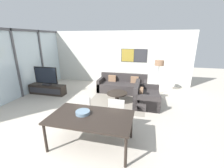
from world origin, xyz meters
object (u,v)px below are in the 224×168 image
Objects in this scene: television at (46,76)px; fruit_bowl at (83,112)px; tv_console at (48,89)px; sofa_main at (123,86)px; dining_table at (91,119)px; floor_lamp at (159,65)px; dining_chair_left at (85,109)px; dining_chair_centre at (117,112)px; sofa_side at (145,97)px; coffee_table at (117,95)px.

television reaches higher than fruit_bowl.
sofa_main reaches higher than tv_console.
dining_table is at bearing -16.00° from fruit_bowl.
floor_lamp reaches higher than dining_table.
sofa_main is at bearing 85.45° from fruit_bowl.
dining_chair_left is 0.62× the size of floor_lamp.
dining_chair_centre is at bearing -0.29° from dining_chair_left.
dining_table is (-0.08, -3.85, 0.42)m from sofa_main.
dining_table is 0.88m from dining_chair_left.
dining_chair_left is at bearing 110.36° from fruit_bowl.
sofa_main reaches higher than dining_table.
floor_lamp is at bearing -23.89° from sofa_side.
fruit_bowl is (-1.36, -2.59, 0.52)m from sofa_side.
fruit_bowl is (-0.30, -2.47, 0.49)m from coffee_table.
floor_lamp reaches higher than television.
sofa_main is at bearing 41.39° from sofa_side.
floor_lamp is (0.51, 1.14, 1.06)m from sofa_side.
dining_chair_left is 2.84× the size of fruit_bowl.
sofa_side is at bearing -113.89° from floor_lamp.
fruit_bowl is at bearing -69.64° from dining_chair_left.
television is 0.49× the size of sofa_main.
tv_console is 0.62m from television.
floor_lamp is (1.56, 1.26, 1.02)m from coffee_table.
sofa_main is 1.60m from sofa_side.
fruit_bowl is 4.21m from floor_lamp.
floor_lamp is (1.56, -0.06, 1.06)m from sofa_main.
dining_chair_left is 0.76m from fruit_bowl.
sofa_main is at bearing 96.95° from dining_chair_centre.
coffee_table is (0.00, -1.32, 0.03)m from sofa_main.
coffee_table is at bearing -2.94° from tv_console.
fruit_bowl is at bearing -41.92° from television.
tv_console is at bearing 143.77° from dining_chair_left.
tv_console is 0.74× the size of sofa_main.
television reaches higher than dining_table.
tv_console is at bearing -167.16° from floor_lamp.
dining_chair_left is at bearing -36.24° from television.
coffee_table is 2.54m from fruit_bowl.
floor_lamp reaches higher than dining_chair_left.
floor_lamp is at bearing 12.84° from television.
dining_chair_left is (2.69, -1.97, 0.31)m from tv_console.
dining_chair_left and dining_chair_centre have the same top height.
fruit_bowl is at bearing -116.57° from floor_lamp.
television is at bearing 90.00° from tv_console.
dining_chair_left reaches higher than coffee_table.
dining_chair_centre is at bearing -28.64° from television.
dining_table is (-1.14, -2.65, 0.42)m from sofa_side.
tv_console is at bearing -90.00° from television.
sofa_side is 0.92× the size of floor_lamp.
dining_chair_centre reaches higher than coffee_table.
tv_console is 3.99m from fruit_bowl.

